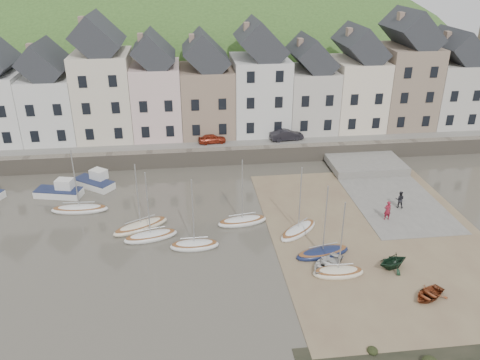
{
  "coord_description": "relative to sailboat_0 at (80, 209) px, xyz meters",
  "views": [
    {
      "loc": [
        -4.76,
        -33.66,
        21.68
      ],
      "look_at": [
        0.0,
        6.0,
        3.0
      ],
      "focal_mm": 36.31,
      "sensor_mm": 36.0,
      "label": 1
    }
  ],
  "objects": [
    {
      "name": "car_right",
      "position": [
        21.98,
        12.18,
        1.98
      ],
      "size": [
        4.05,
        1.85,
        1.29
      ],
      "primitive_type": "imported",
      "rotation": [
        0.0,
        0.0,
        1.7
      ],
      "color": "black",
      "rests_on": "quay_street"
    },
    {
      "name": "sailboat_6",
      "position": [
        19.23,
        -6.16,
        0.0
      ],
      "size": [
        4.38,
        4.06,
        6.32
      ],
      "color": "silver",
      "rests_on": "ground"
    },
    {
      "name": "sailboat_1",
      "position": [
        6.75,
        -5.61,
        0.0
      ],
      "size": [
        4.74,
        2.51,
        6.32
      ],
      "color": "silver",
      "rests_on": "ground"
    },
    {
      "name": "hillside",
      "position": [
        9.8,
        52.68,
        -18.25
      ],
      "size": [
        134.4,
        84.0,
        84.0
      ],
      "color": "#335522",
      "rests_on": "ground"
    },
    {
      "name": "slipway",
      "position": [
        29.8,
        0.68,
        -0.2
      ],
      "size": [
        8.0,
        18.0,
        0.12
      ],
      "primitive_type": "cube",
      "color": "slate",
      "rests_on": "ground"
    },
    {
      "name": "person_red",
      "position": [
        27.54,
        -5.0,
        0.76
      ],
      "size": [
        0.68,
        0.46,
        1.8
      ],
      "primitive_type": "imported",
      "rotation": [
        0.0,
        0.0,
        3.19
      ],
      "color": "maroon",
      "rests_on": "slipway"
    },
    {
      "name": "motorboat_2",
      "position": [
        0.64,
        5.29,
        0.32
      ],
      "size": [
        4.54,
        4.03,
        1.7
      ],
      "color": "silver",
      "rests_on": "ground"
    },
    {
      "name": "quay_land",
      "position": [
        14.8,
        24.68,
        0.49
      ],
      "size": [
        90.0,
        30.0,
        1.5
      ],
      "primitive_type": "cube",
      "color": "#335522",
      "rests_on": "ground"
    },
    {
      "name": "seawall",
      "position": [
        14.8,
        9.68,
        0.64
      ],
      "size": [
        70.0,
        1.2,
        1.8
      ],
      "primitive_type": "cube",
      "color": "slate",
      "rests_on": "ground"
    },
    {
      "name": "rowboat_red",
      "position": [
        26.2,
        -15.75,
        0.07
      ],
      "size": [
        3.24,
        2.97,
        0.55
      ],
      "primitive_type": "imported",
      "rotation": [
        0.0,
        0.0,
        -1.04
      ],
      "color": "brown",
      "rests_on": "beach"
    },
    {
      "name": "motorboat_0",
      "position": [
        -2.43,
        3.49,
        0.32
      ],
      "size": [
        4.79,
        2.74,
        1.7
      ],
      "color": "silver",
      "rests_on": "ground"
    },
    {
      "name": "sailboat_0",
      "position": [
        0.0,
        0.0,
        0.0
      ],
      "size": [
        5.28,
        1.72,
        6.32
      ],
      "color": "silver",
      "rests_on": "ground"
    },
    {
      "name": "sailboat_3",
      "position": [
        10.34,
        -7.41,
        0.01
      ],
      "size": [
        3.99,
        1.52,
        6.32
      ],
      "color": "silver",
      "rests_on": "ground"
    },
    {
      "name": "sailboat_7",
      "position": [
        20.81,
        -12.4,
        0.01
      ],
      "size": [
        3.89,
        1.6,
        6.32
      ],
      "color": "beige",
      "rests_on": "ground"
    },
    {
      "name": "person_dark",
      "position": [
        29.57,
        -2.98,
        0.69
      ],
      "size": [
        0.98,
        0.88,
        1.66
      ],
      "primitive_type": "imported",
      "rotation": [
        0.0,
        0.0,
        2.77
      ],
      "color": "black",
      "rests_on": "slipway"
    },
    {
      "name": "rowboat_green",
      "position": [
        25.13,
        -12.1,
        0.45
      ],
      "size": [
        3.0,
        2.78,
        1.3
      ],
      "primitive_type": "imported",
      "rotation": [
        0.0,
        0.0,
        -1.26
      ],
      "color": "black",
      "rests_on": "beach"
    },
    {
      "name": "beach",
      "position": [
        25.8,
        -7.32,
        -0.23
      ],
      "size": [
        18.0,
        26.0,
        0.06
      ],
      "primitive_type": "cube",
      "color": "brown",
      "rests_on": "ground"
    },
    {
      "name": "car_left",
      "position": [
        13.15,
        12.18,
        1.88
      ],
      "size": [
        3.28,
        1.57,
        1.08
      ],
      "primitive_type": "imported",
      "rotation": [
        0.0,
        0.0,
        1.67
      ],
      "color": "maroon",
      "rests_on": "quay_street"
    },
    {
      "name": "sailboat_4",
      "position": [
        14.67,
        -4.02,
        0.0
      ],
      "size": [
        4.62,
        2.17,
        6.32
      ],
      "color": "silver",
      "rests_on": "ground"
    },
    {
      "name": "rowboat_white",
      "position": [
        20.17,
        -11.54,
        0.15
      ],
      "size": [
        4.09,
        4.01,
        0.69
      ],
      "primitive_type": "imported",
      "rotation": [
        0.0,
        0.0,
        -0.85
      ],
      "color": "silver",
      "rests_on": "beach"
    },
    {
      "name": "ground",
      "position": [
        14.8,
        -7.32,
        -0.26
      ],
      "size": [
        160.0,
        160.0,
        0.0
      ],
      "primitive_type": "plane",
      "color": "#454236",
      "rests_on": "ground"
    },
    {
      "name": "sailboat_2",
      "position": [
        5.81,
        -3.85,
        0.0
      ],
      "size": [
        5.16,
        3.69,
        6.32
      ],
      "color": "beige",
      "rests_on": "ground"
    },
    {
      "name": "sailboat_5",
      "position": [
        20.36,
        -9.73,
        0.0
      ],
      "size": [
        4.76,
        2.45,
        6.32
      ],
      "color": "#151E42",
      "rests_on": "ground"
    },
    {
      "name": "quay_street",
      "position": [
        14.8,
        13.18,
        1.29
      ],
      "size": [
        70.0,
        7.0,
        0.1
      ],
      "primitive_type": "cube",
      "color": "slate",
      "rests_on": "quay_land"
    },
    {
      "name": "townhouse_terrace",
      "position": [
        16.56,
        16.68,
        7.06
      ],
      "size": [
        61.05,
        8.0,
        13.93
      ],
      "color": "silver",
      "rests_on": "quay_land"
    }
  ]
}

